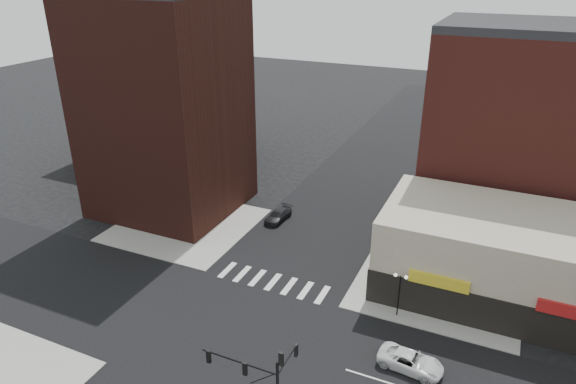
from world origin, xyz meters
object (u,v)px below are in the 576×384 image
at_px(street_lamp_ne, 400,284).
at_px(white_suv, 411,361).
at_px(dark_sedan_north, 278,215).
at_px(traffic_signal, 266,379).

distance_m(street_lamp_ne, white_suv, 6.84).
relative_size(white_suv, dark_sedan_north, 1.10).
relative_size(traffic_signal, dark_sedan_north, 1.74).
bearing_deg(street_lamp_ne, traffic_signal, -106.75).
distance_m(traffic_signal, dark_sedan_north, 30.82).
relative_size(street_lamp_ne, white_suv, 0.84).
bearing_deg(traffic_signal, white_suv, 54.32).
relative_size(street_lamp_ne, dark_sedan_north, 0.93).
height_order(street_lamp_ne, white_suv, street_lamp_ne).
relative_size(traffic_signal, street_lamp_ne, 1.87).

